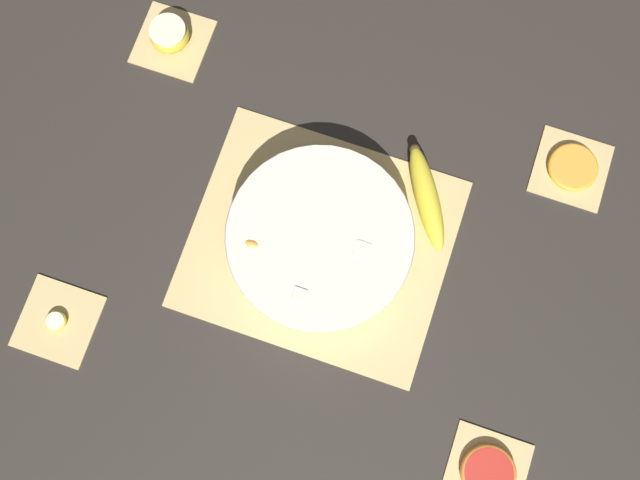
{
  "coord_description": "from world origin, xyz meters",
  "views": [
    {
      "loc": [
        0.06,
        -0.17,
        1.01
      ],
      "look_at": [
        0.0,
        0.0,
        0.03
      ],
      "focal_mm": 35.0,
      "sensor_mm": 36.0,
      "label": 1
    }
  ],
  "objects_px": {
    "apple_half": "(170,35)",
    "banana_coin_single": "(56,321)",
    "orange_slice_whole": "(573,167)",
    "fruit_salad_bowl": "(320,238)",
    "grapefruit_slice": "(488,473)",
    "whole_banana": "(427,197)"
  },
  "relations": [
    {
      "from": "fruit_salad_bowl",
      "to": "grapefruit_slice",
      "type": "height_order",
      "value": "fruit_salad_bowl"
    },
    {
      "from": "orange_slice_whole",
      "to": "banana_coin_single",
      "type": "xyz_separation_m",
      "value": [
        -0.72,
        -0.51,
        -0.0
      ]
    },
    {
      "from": "fruit_salad_bowl",
      "to": "whole_banana",
      "type": "xyz_separation_m",
      "value": [
        0.14,
        0.12,
        -0.02
      ]
    },
    {
      "from": "fruit_salad_bowl",
      "to": "apple_half",
      "type": "bearing_deg",
      "value": 144.5
    },
    {
      "from": "fruit_salad_bowl",
      "to": "orange_slice_whole",
      "type": "distance_m",
      "value": 0.44
    },
    {
      "from": "apple_half",
      "to": "fruit_salad_bowl",
      "type": "bearing_deg",
      "value": -35.5
    },
    {
      "from": "apple_half",
      "to": "banana_coin_single",
      "type": "height_order",
      "value": "apple_half"
    },
    {
      "from": "grapefruit_slice",
      "to": "banana_coin_single",
      "type": "bearing_deg",
      "value": 180.0
    },
    {
      "from": "orange_slice_whole",
      "to": "banana_coin_single",
      "type": "bearing_deg",
      "value": -144.45
    },
    {
      "from": "banana_coin_single",
      "to": "orange_slice_whole",
      "type": "bearing_deg",
      "value": 35.55
    },
    {
      "from": "fruit_salad_bowl",
      "to": "orange_slice_whole",
      "type": "relative_size",
      "value": 3.51
    },
    {
      "from": "banana_coin_single",
      "to": "whole_banana",
      "type": "bearing_deg",
      "value": 37.34
    },
    {
      "from": "apple_half",
      "to": "banana_coin_single",
      "type": "bearing_deg",
      "value": -90.0
    },
    {
      "from": "apple_half",
      "to": "grapefruit_slice",
      "type": "xyz_separation_m",
      "value": [
        0.72,
        -0.51,
        -0.01
      ]
    },
    {
      "from": "fruit_salad_bowl",
      "to": "banana_coin_single",
      "type": "height_order",
      "value": "fruit_salad_bowl"
    },
    {
      "from": "fruit_salad_bowl",
      "to": "apple_half",
      "type": "relative_size",
      "value": 4.38
    },
    {
      "from": "whole_banana",
      "to": "orange_slice_whole",
      "type": "xyz_separation_m",
      "value": [
        0.22,
        0.13,
        -0.01
      ]
    },
    {
      "from": "orange_slice_whole",
      "to": "grapefruit_slice",
      "type": "bearing_deg",
      "value": -90.0
    },
    {
      "from": "banana_coin_single",
      "to": "grapefruit_slice",
      "type": "distance_m",
      "value": 0.72
    },
    {
      "from": "whole_banana",
      "to": "banana_coin_single",
      "type": "xyz_separation_m",
      "value": [
        -0.5,
        -0.38,
        -0.01
      ]
    },
    {
      "from": "banana_coin_single",
      "to": "apple_half",
      "type": "bearing_deg",
      "value": 90.0
    },
    {
      "from": "banana_coin_single",
      "to": "grapefruit_slice",
      "type": "height_order",
      "value": "grapefruit_slice"
    }
  ]
}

